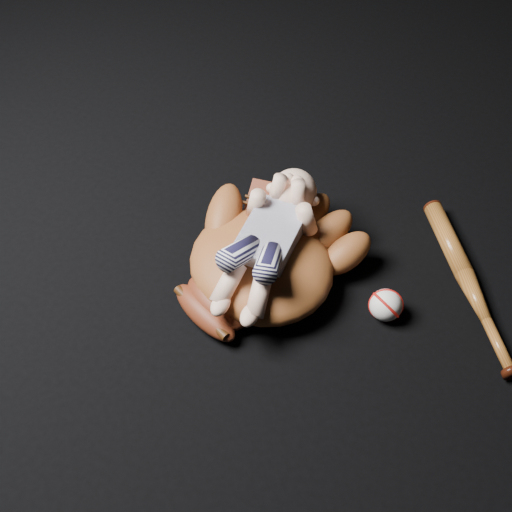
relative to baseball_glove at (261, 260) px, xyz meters
name	(u,v)px	position (x,y,z in m)	size (l,w,h in m)	color
baseball_glove	(261,260)	(0.00, 0.00, 0.00)	(0.39, 0.45, 0.14)	brown
newborn_baby	(265,241)	(0.01, 0.00, 0.06)	(0.18, 0.39, 0.16)	beige
baseball_bat	(469,284)	(0.41, 0.18, -0.05)	(0.04, 0.45, 0.04)	brown
baseball	(386,305)	(0.27, 0.03, -0.04)	(0.07, 0.07, 0.07)	white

